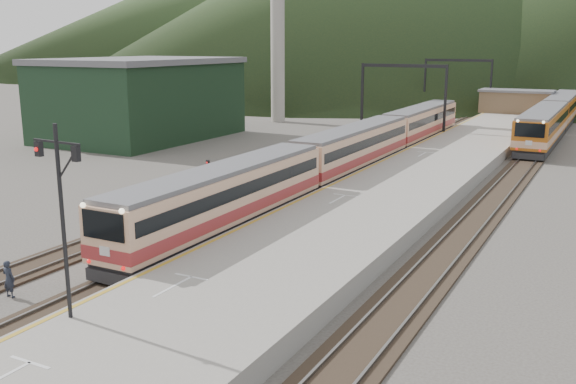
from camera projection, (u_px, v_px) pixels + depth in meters
The scene contains 16 objects.
track_main at pixel (379, 161), 55.98m from camera, with size 2.60×200.00×0.23m.
track_far at pixel (327, 157), 58.24m from camera, with size 2.60×200.00×0.23m.
track_second at pixel (517, 174), 50.78m from camera, with size 2.60×200.00×0.23m.
platform at pixel (437, 166), 51.62m from camera, with size 8.00×100.00×1.00m, color gray.
gantry_near at pixel (403, 87), 68.96m from camera, with size 9.55×0.25×8.00m.
gantry_far at pixel (457, 76), 90.53m from camera, with size 9.55×0.25×8.00m.
warehouse at pixel (141, 98), 69.38m from camera, with size 14.50×20.50×8.60m.
smokestack at pixel (278, 4), 81.51m from camera, with size 1.80×1.80×30.00m, color #9E998E.
station_shed at pixel (516, 101), 85.67m from camera, with size 9.40×4.40×3.10m.
hill_d at pixel (275, 2), 276.54m from camera, with size 200.00×200.00×55.00m, color #2F4A29.
main_train at pixel (354, 151), 50.49m from camera, with size 2.70×55.37×3.29m.
second_train at pixel (554, 116), 73.07m from camera, with size 3.01×40.92×3.67m.
signal_mast at pixel (61, 202), 21.04m from camera, with size 2.20×0.33×6.66m.
short_signal_b at pixel (313, 157), 50.27m from camera, with size 0.26×0.23×2.27m.
short_signal_c at pixel (208, 171), 44.49m from camera, with size 0.25×0.20×2.27m.
worker at pixel (9, 279), 26.12m from camera, with size 0.57×0.37×1.57m, color #222632.
Camera 1 is at (18.51, -12.53, 10.16)m, focal length 40.00 mm.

